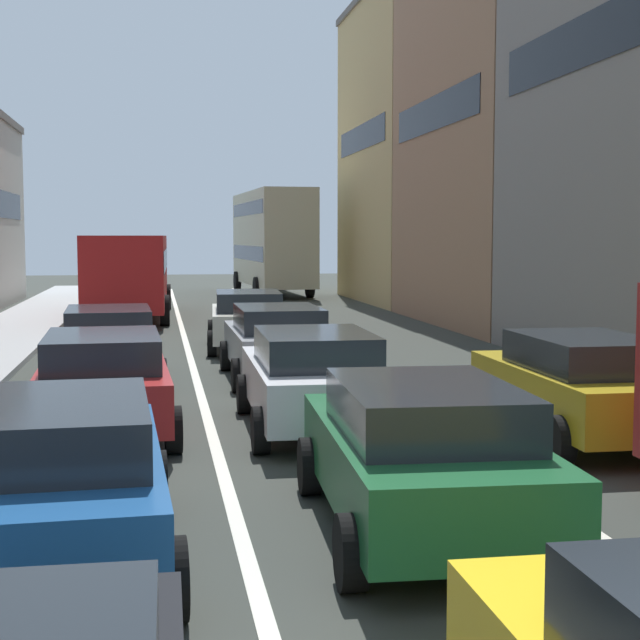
{
  "coord_description": "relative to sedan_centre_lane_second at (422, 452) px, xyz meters",
  "views": [
    {
      "loc": [
        -2.46,
        -2.25,
        2.88
      ],
      "look_at": [
        0.0,
        12.0,
        1.6
      ],
      "focal_mm": 53.27,
      "sensor_mm": 36.0,
      "label": 1
    }
  ],
  "objects": [
    {
      "name": "sedan_centre_lane_fifth",
      "position": [
        -0.22,
        15.28,
        0.0
      ],
      "size": [
        2.26,
        4.4,
        1.49
      ],
      "rotation": [
        0.0,
        0.0,
        1.51
      ],
      "color": "beige",
      "rests_on": "ground"
    },
    {
      "name": "sedan_right_lane_behind_truck",
      "position": [
        3.4,
        3.74,
        0.0
      ],
      "size": [
        2.1,
        4.32,
        1.49
      ],
      "rotation": [
        0.0,
        0.0,
        1.56
      ],
      "color": "#B29319",
      "rests_on": "ground"
    },
    {
      "name": "hatchback_centre_lane_third",
      "position": [
        -0.23,
        5.0,
        0.0
      ],
      "size": [
        2.12,
        4.33,
        1.49
      ],
      "rotation": [
        0.0,
        0.0,
        1.55
      ],
      "color": "silver",
      "rests_on": "ground"
    },
    {
      "name": "lane_stripe_left",
      "position": [
        -1.74,
        13.53,
        -0.79
      ],
      "size": [
        0.16,
        60.0,
        0.01
      ],
      "primitive_type": "cube",
      "color": "silver",
      "rests_on": "ground"
    },
    {
      "name": "bus_far_queue_secondary",
      "position": [
        3.2,
        38.31,
        2.03
      ],
      "size": [
        3.19,
        10.61,
        5.06
      ],
      "rotation": [
        0.0,
        0.0,
        1.62
      ],
      "color": "#BFB793",
      "rests_on": "ground"
    },
    {
      "name": "bus_mid_queue_primary",
      "position": [
        -3.43,
        25.29,
        0.96
      ],
      "size": [
        2.96,
        10.55,
        2.9
      ],
      "rotation": [
        0.0,
        0.0,
        1.55
      ],
      "color": "#B21919",
      "rests_on": "ground"
    },
    {
      "name": "sedan_left_lane_fourth",
      "position": [
        -3.44,
        10.23,
        0.0
      ],
      "size": [
        2.22,
        4.38,
        1.49
      ],
      "rotation": [
        0.0,
        0.0,
        1.62
      ],
      "color": "#759EB7",
      "rests_on": "ground"
    },
    {
      "name": "building_row_right",
      "position": [
        9.86,
        15.6,
        5.7
      ],
      "size": [
        7.2,
        43.9,
        13.3
      ],
      "rotation": [
        0.0,
        0.0,
        -1.57
      ],
      "color": "tan",
      "rests_on": "ground"
    },
    {
      "name": "coupe_centre_lane_fourth",
      "position": [
        -0.13,
        10.03,
        0.0
      ],
      "size": [
        2.07,
        4.31,
        1.49
      ],
      "rotation": [
        0.0,
        0.0,
        1.57
      ],
      "color": "gray",
      "rests_on": "ground"
    },
    {
      "name": "sedan_centre_lane_second",
      "position": [
        0.0,
        0.0,
        0.0
      ],
      "size": [
        2.22,
        4.38,
        1.49
      ],
      "rotation": [
        0.0,
        0.0,
        1.53
      ],
      "color": "#19592D",
      "rests_on": "ground"
    },
    {
      "name": "sedan_left_lane_third",
      "position": [
        -3.28,
        5.2,
        0.0
      ],
      "size": [
        2.19,
        4.36,
        1.49
      ],
      "rotation": [
        0.0,
        0.0,
        1.61
      ],
      "color": "#A51E1E",
      "rests_on": "ground"
    },
    {
      "name": "wagon_left_lane_second",
      "position": [
        -3.4,
        -0.36,
        0.0
      ],
      "size": [
        2.2,
        4.37,
        1.49
      ],
      "rotation": [
        0.0,
        0.0,
        1.61
      ],
      "color": "#194C8C",
      "rests_on": "ground"
    },
    {
      "name": "lane_stripe_right",
      "position": [
        1.66,
        13.53,
        -0.79
      ],
      "size": [
        0.16,
        60.0,
        0.01
      ],
      "primitive_type": "cube",
      "color": "silver",
      "rests_on": "ground"
    }
  ]
}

